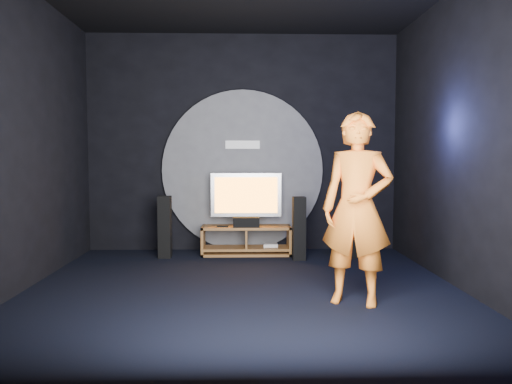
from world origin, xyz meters
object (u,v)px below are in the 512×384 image
subwoofer (348,246)px  player (357,209)px  tv (246,197)px  tower_speaker_right (299,228)px  tower_speaker_left (165,227)px  media_console (247,242)px

subwoofer → player: bearing=-100.0°
tv → tower_speaker_right: 1.01m
tower_speaker_left → media_console: bearing=9.3°
player → media_console: bearing=135.8°
tower_speaker_left → tv: bearing=12.4°
tv → subwoofer: bearing=-10.7°
tv → subwoofer: tv is taller
subwoofer → player: (-0.43, -2.41, 0.82)m
tower_speaker_right → player: 2.32m
tower_speaker_right → player: (0.34, -2.23, 0.52)m
media_console → tower_speaker_left: tower_speaker_left is taller
tower_speaker_left → subwoofer: size_ratio=2.76×
tower_speaker_right → media_console: bearing=152.2°
subwoofer → tower_speaker_right: bearing=-166.6°
tv → subwoofer: size_ratio=3.25×
media_console → player: size_ratio=0.70×
tower_speaker_right → player: size_ratio=0.47×
tv → media_console: bearing=-83.9°
tv → tower_speaker_left: (-1.23, -0.27, -0.43)m
tower_speaker_left → player: size_ratio=0.47×
tower_speaker_right → subwoofer: size_ratio=2.76×
tower_speaker_left → subwoofer: tower_speaker_left is taller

